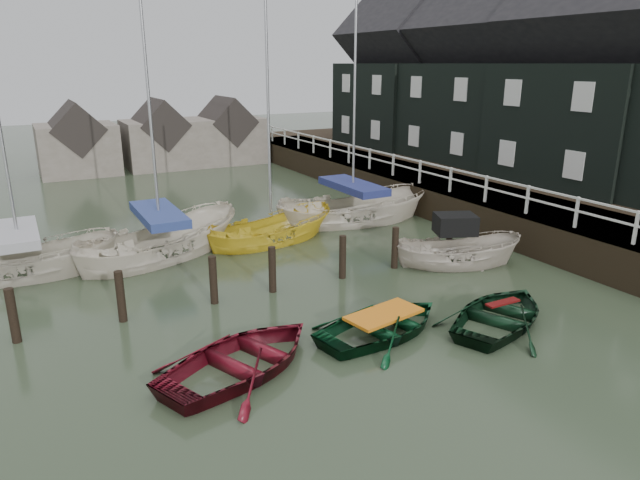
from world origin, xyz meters
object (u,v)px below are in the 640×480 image
sailboat_a (24,273)px  sailboat_b (162,254)px  rowboat_red (244,370)px  motorboat (456,263)px  rowboat_dkgreen (501,323)px  sailboat_d (353,220)px  sailboat_c (272,241)px  rowboat_green (383,333)px

sailboat_a → sailboat_b: sailboat_b is taller
rowboat_red → motorboat: 9.30m
rowboat_red → rowboat_dkgreen: size_ratio=1.08×
rowboat_red → sailboat_d: sailboat_d is taller
motorboat → sailboat_c: bearing=61.6°
sailboat_a → sailboat_b: bearing=-83.9°
sailboat_b → sailboat_c: 4.12m
rowboat_green → rowboat_dkgreen: rowboat_dkgreen is taller
rowboat_dkgreen → sailboat_d: (1.80, 10.42, 0.07)m
sailboat_c → rowboat_dkgreen: bearing=-175.5°
rowboat_dkgreen → motorboat: 4.49m
rowboat_green → rowboat_dkgreen: bearing=-118.2°
sailboat_d → rowboat_green: bearing=162.7°
rowboat_green → sailboat_b: size_ratio=0.31×
rowboat_green → motorboat: motorboat is taller
rowboat_green → motorboat: (5.03, 3.05, 0.10)m
rowboat_green → motorboat: 5.89m
rowboat_green → sailboat_a: (-7.84, 8.88, 0.07)m
rowboat_green → sailboat_c: sailboat_c is taller
sailboat_c → rowboat_red: bearing=143.2°
rowboat_red → sailboat_a: (-4.10, 8.91, 0.07)m
sailboat_a → sailboat_d: 12.70m
rowboat_dkgreen → rowboat_red: bearing=58.5°
motorboat → sailboat_d: 6.40m
sailboat_a → sailboat_c: (8.50, -0.35, -0.05)m
rowboat_dkgreen → sailboat_c: sailboat_c is taller
rowboat_dkgreen → sailboat_c: bearing=-9.5°
sailboat_a → rowboat_dkgreen: bearing=-124.1°
motorboat → sailboat_b: sailboat_b is taller
sailboat_a → sailboat_b: 4.38m
rowboat_red → rowboat_dkgreen: rowboat_red is taller
sailboat_a → sailboat_d: (12.69, 0.58, -0.00)m
rowboat_green → sailboat_d: size_ratio=0.29×
rowboat_red → sailboat_c: (4.40, 8.56, 0.02)m
rowboat_green → sailboat_a: size_ratio=0.33×
rowboat_green → rowboat_dkgreen: size_ratio=0.98×
rowboat_green → sailboat_b: bearing=11.1°
sailboat_b → sailboat_d: bearing=-107.3°
rowboat_dkgreen → sailboat_a: (-10.88, 9.85, 0.07)m
sailboat_a → sailboat_c: sailboat_a is taller
sailboat_a → sailboat_c: size_ratio=1.17×
motorboat → sailboat_c: sailboat_c is taller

